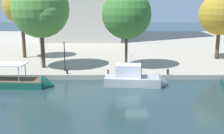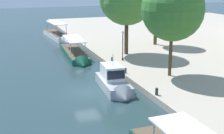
{
  "view_description": "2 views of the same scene",
  "coord_description": "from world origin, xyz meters",
  "px_view_note": "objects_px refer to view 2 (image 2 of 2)",
  "views": [
    {
      "loc": [
        -2.73,
        -29.97,
        9.88
      ],
      "look_at": [
        -2.63,
        3.09,
        2.23
      ],
      "focal_mm": 45.45,
      "sensor_mm": 36.0,
      "label": 1
    },
    {
      "loc": [
        29.34,
        -8.02,
        11.24
      ],
      "look_at": [
        -1.44,
        3.27,
        2.11
      ],
      "focal_mm": 49.96,
      "sensor_mm": 36.0,
      "label": 2
    }
  ],
  "objects_px": {
    "motor_yacht_2": "(115,84)",
    "mooring_bollard_1": "(126,70)",
    "tour_boat_1": "(76,55)",
    "mooring_bollard_2": "(112,59)",
    "mooring_bollard_0": "(157,91)",
    "lamp_post": "(123,44)",
    "tree_4": "(173,8)",
    "tour_boat_0": "(58,37)"
  },
  "relations": [
    {
      "from": "mooring_bollard_0",
      "to": "lamp_post",
      "type": "xyz_separation_m",
      "value": [
        -13.65,
        2.02,
        1.87
      ]
    },
    {
      "from": "mooring_bollard_0",
      "to": "mooring_bollard_1",
      "type": "height_order",
      "value": "mooring_bollard_0"
    },
    {
      "from": "mooring_bollard_0",
      "to": "mooring_bollard_2",
      "type": "xyz_separation_m",
      "value": [
        -13.09,
        0.29,
        -0.01
      ]
    },
    {
      "from": "motor_yacht_2",
      "to": "lamp_post",
      "type": "relative_size",
      "value": 1.94
    },
    {
      "from": "tour_boat_1",
      "to": "tree_4",
      "type": "height_order",
      "value": "tree_4"
    },
    {
      "from": "tour_boat_1",
      "to": "mooring_bollard_2",
      "type": "xyz_separation_m",
      "value": [
        6.94,
        3.37,
        0.71
      ]
    },
    {
      "from": "tour_boat_0",
      "to": "mooring_bollard_2",
      "type": "height_order",
      "value": "tour_boat_0"
    },
    {
      "from": "tour_boat_1",
      "to": "mooring_bollard_0",
      "type": "bearing_deg",
      "value": 12.1
    },
    {
      "from": "motor_yacht_2",
      "to": "mooring_bollard_1",
      "type": "xyz_separation_m",
      "value": [
        -3.51,
        2.7,
        0.28
      ]
    },
    {
      "from": "mooring_bollard_1",
      "to": "tree_4",
      "type": "bearing_deg",
      "value": 59.04
    },
    {
      "from": "mooring_bollard_0",
      "to": "mooring_bollard_1",
      "type": "relative_size",
      "value": 1.14
    },
    {
      "from": "tour_boat_0",
      "to": "tour_boat_1",
      "type": "relative_size",
      "value": 1.01
    },
    {
      "from": "lamp_post",
      "to": "tree_4",
      "type": "distance_m",
      "value": 10.41
    },
    {
      "from": "tour_boat_1",
      "to": "mooring_bollard_2",
      "type": "bearing_deg",
      "value": 29.25
    },
    {
      "from": "lamp_post",
      "to": "tree_4",
      "type": "relative_size",
      "value": 0.36
    },
    {
      "from": "tour_boat_1",
      "to": "tree_4",
      "type": "relative_size",
      "value": 1.19
    },
    {
      "from": "mooring_bollard_2",
      "to": "tree_4",
      "type": "distance_m",
      "value": 11.59
    },
    {
      "from": "mooring_bollard_1",
      "to": "tour_boat_0",
      "type": "bearing_deg",
      "value": -174.88
    },
    {
      "from": "tour_boat_0",
      "to": "motor_yacht_2",
      "type": "bearing_deg",
      "value": -5.61
    },
    {
      "from": "motor_yacht_2",
      "to": "mooring_bollard_1",
      "type": "bearing_deg",
      "value": 146.87
    },
    {
      "from": "mooring_bollard_2",
      "to": "lamp_post",
      "type": "distance_m",
      "value": 2.62
    },
    {
      "from": "tour_boat_0",
      "to": "mooring_bollard_2",
      "type": "bearing_deg",
      "value": 1.49
    },
    {
      "from": "mooring_bollard_2",
      "to": "lamp_post",
      "type": "relative_size",
      "value": 0.18
    },
    {
      "from": "lamp_post",
      "to": "tour_boat_1",
      "type": "bearing_deg",
      "value": -141.36
    },
    {
      "from": "mooring_bollard_0",
      "to": "mooring_bollard_1",
      "type": "bearing_deg",
      "value": 179.91
    },
    {
      "from": "mooring_bollard_2",
      "to": "tree_4",
      "type": "relative_size",
      "value": 0.07
    },
    {
      "from": "motor_yacht_2",
      "to": "mooring_bollard_1",
      "type": "relative_size",
      "value": 11.75
    },
    {
      "from": "tour_boat_0",
      "to": "mooring_bollard_0",
      "type": "xyz_separation_m",
      "value": [
        36.78,
        2.59,
        0.7
      ]
    },
    {
      "from": "motor_yacht_2",
      "to": "lamp_post",
      "type": "bearing_deg",
      "value": 157.94
    },
    {
      "from": "tour_boat_0",
      "to": "mooring_bollard_1",
      "type": "height_order",
      "value": "tour_boat_0"
    },
    {
      "from": "mooring_bollard_1",
      "to": "tree_4",
      "type": "xyz_separation_m",
      "value": [
        2.63,
        4.38,
        7.37
      ]
    },
    {
      "from": "motor_yacht_2",
      "to": "mooring_bollard_2",
      "type": "relative_size",
      "value": 10.72
    },
    {
      "from": "motor_yacht_2",
      "to": "tree_4",
      "type": "bearing_deg",
      "value": 101.58
    },
    {
      "from": "tour_boat_0",
      "to": "tree_4",
      "type": "height_order",
      "value": "tree_4"
    },
    {
      "from": "mooring_bollard_1",
      "to": "mooring_bollard_2",
      "type": "bearing_deg",
      "value": 177.07
    },
    {
      "from": "mooring_bollard_0",
      "to": "lamp_post",
      "type": "distance_m",
      "value": 13.93
    },
    {
      "from": "tour_boat_0",
      "to": "motor_yacht_2",
      "type": "xyz_separation_m",
      "value": [
        32.54,
        -0.1,
        0.37
      ]
    },
    {
      "from": "mooring_bollard_0",
      "to": "lamp_post",
      "type": "relative_size",
      "value": 0.19
    },
    {
      "from": "tree_4",
      "to": "mooring_bollard_1",
      "type": "bearing_deg",
      "value": -120.96
    },
    {
      "from": "mooring_bollard_0",
      "to": "mooring_bollard_2",
      "type": "distance_m",
      "value": 13.1
    },
    {
      "from": "motor_yacht_2",
      "to": "mooring_bollard_2",
      "type": "distance_m",
      "value": 9.35
    },
    {
      "from": "motor_yacht_2",
      "to": "lamp_post",
      "type": "height_order",
      "value": "lamp_post"
    }
  ]
}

